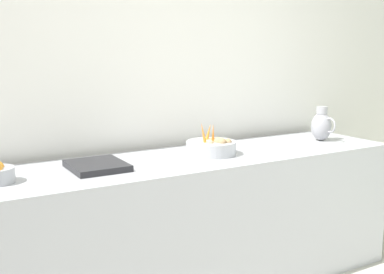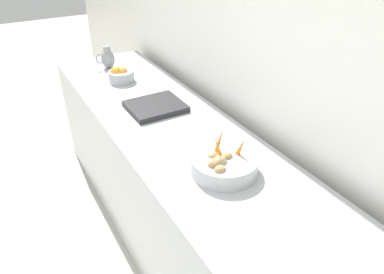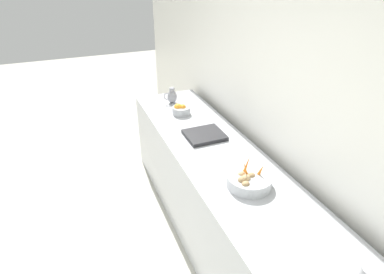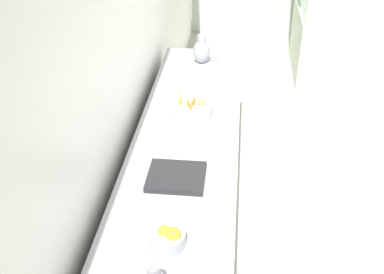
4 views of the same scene
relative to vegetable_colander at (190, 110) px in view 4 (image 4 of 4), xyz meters
The scene contains 7 objects.
ground_plane 1.76m from the vegetable_colander, ahead, with size 14.70×14.70×0.00m, color #ADAA9E.
tile_wall_left 0.75m from the vegetable_colander, 159.23° to the left, with size 0.10×7.83×3.00m, color white.
prep_counter 0.59m from the vegetable_colander, 89.60° to the right, with size 0.71×3.22×0.88m, color #ADAFB5.
vegetable_colander is the anchor object (origin of this frame).
orange_bowl 1.31m from the vegetable_colander, 88.92° to the right, with size 0.19×0.19×0.12m.
metal_pitcher_tall 0.97m from the vegetable_colander, 89.83° to the left, with size 0.21×0.15×0.25m.
counter_sink_basin 0.77m from the vegetable_colander, 90.18° to the right, with size 0.34×0.30×0.04m, color #232326.
Camera 4 is at (-1.17, -2.83, 2.62)m, focal length 45.01 mm.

